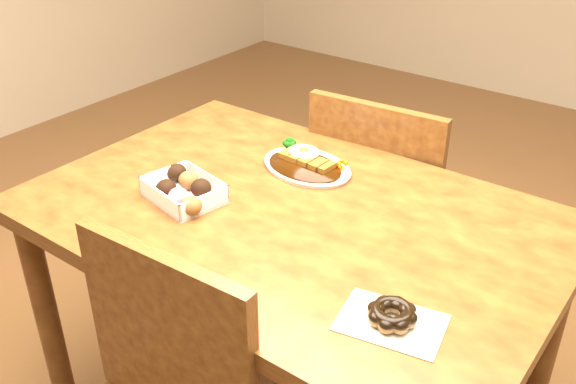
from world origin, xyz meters
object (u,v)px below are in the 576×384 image
Objects in this scene: table at (290,246)px; donut_box at (182,189)px; katsu_curry_plate at (306,164)px; pon_de_ring at (392,315)px; chair_far at (386,211)px.

donut_box is at bearing -155.59° from table.
table is at bearing -64.67° from katsu_curry_plate.
chair_far is at bearing 118.47° from pon_de_ring.
chair_far is 4.28× the size of pon_de_ring.
pon_de_ring is (0.37, -0.20, 0.12)m from table.
katsu_curry_plate is 0.33m from donut_box.
chair_far is 0.74m from donut_box.
pon_de_ring is at bearing -8.66° from donut_box.
chair_far reaches higher than table.
chair_far is (-0.03, 0.53, -0.17)m from table.
katsu_curry_plate is at bearing 115.33° from table.
katsu_curry_plate is at bearing 139.71° from pon_de_ring.
donut_box is (-0.23, -0.11, 0.12)m from table.
donut_box is at bearing 171.34° from pon_de_ring.
table is 0.24m from katsu_curry_plate.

